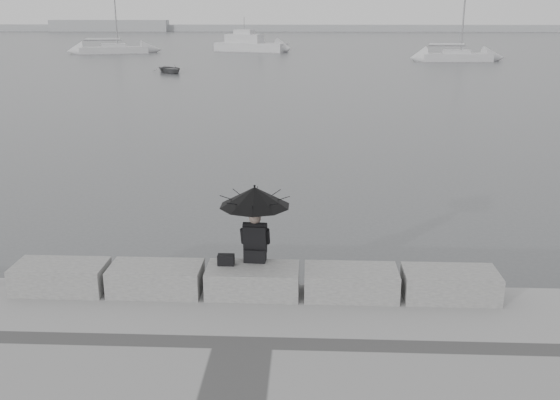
{
  "coord_description": "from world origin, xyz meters",
  "views": [
    {
      "loc": [
        0.93,
        -10.37,
        5.27
      ],
      "look_at": [
        0.32,
        3.0,
        1.18
      ],
      "focal_mm": 40.0,
      "sensor_mm": 36.0,
      "label": 1
    }
  ],
  "objects_px": {
    "motor_cruiser": "(251,45)",
    "sailboat_right": "(456,56)",
    "seated_person": "(255,205)",
    "dinghy": "(170,69)",
    "sailboat_left": "(114,49)"
  },
  "relations": [
    {
      "from": "seated_person",
      "to": "sailboat_right",
      "type": "xyz_separation_m",
      "value": [
        16.65,
        58.8,
        -1.49
      ]
    },
    {
      "from": "seated_person",
      "to": "dinghy",
      "type": "relative_size",
      "value": 0.4
    },
    {
      "from": "seated_person",
      "to": "motor_cruiser",
      "type": "distance_m",
      "value": 74.29
    },
    {
      "from": "seated_person",
      "to": "motor_cruiser",
      "type": "relative_size",
      "value": 0.14
    },
    {
      "from": "sailboat_left",
      "to": "seated_person",
      "type": "bearing_deg",
      "value": -90.24
    },
    {
      "from": "sailboat_right",
      "to": "motor_cruiser",
      "type": "relative_size",
      "value": 1.3
    },
    {
      "from": "seated_person",
      "to": "dinghy",
      "type": "height_order",
      "value": "seated_person"
    },
    {
      "from": "motor_cruiser",
      "to": "dinghy",
      "type": "xyz_separation_m",
      "value": [
        -4.41,
        -29.48,
        -0.6
      ]
    },
    {
      "from": "motor_cruiser",
      "to": "dinghy",
      "type": "relative_size",
      "value": 2.83
    },
    {
      "from": "dinghy",
      "to": "motor_cruiser",
      "type": "bearing_deg",
      "value": 47.46
    },
    {
      "from": "sailboat_left",
      "to": "sailboat_right",
      "type": "relative_size",
      "value": 1.0
    },
    {
      "from": "motor_cruiser",
      "to": "sailboat_right",
      "type": "bearing_deg",
      "value": -12.71
    },
    {
      "from": "motor_cruiser",
      "to": "dinghy",
      "type": "bearing_deg",
      "value": -78.28
    },
    {
      "from": "seated_person",
      "to": "dinghy",
      "type": "distance_m",
      "value": 45.9
    },
    {
      "from": "sailboat_right",
      "to": "dinghy",
      "type": "relative_size",
      "value": 3.68
    }
  ]
}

